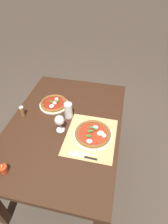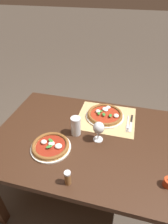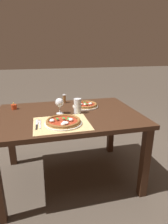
% 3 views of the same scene
% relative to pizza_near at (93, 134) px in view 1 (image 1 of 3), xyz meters
% --- Properties ---
extents(ground_plane, '(24.00, 24.00, 0.00)m').
position_rel_pizza_near_xyz_m(ground_plane, '(0.08, 0.26, -0.76)').
color(ground_plane, '#473D33').
extents(dining_table, '(1.37, 0.96, 0.74)m').
position_rel_pizza_near_xyz_m(dining_table, '(0.08, 0.26, -0.12)').
color(dining_table, '#382114').
rests_on(dining_table, ground).
extents(paper_placemat, '(0.46, 0.39, 0.00)m').
position_rel_pizza_near_xyz_m(paper_placemat, '(-0.01, 0.02, -0.02)').
color(paper_placemat, tan).
rests_on(paper_placemat, dining_table).
extents(pizza_near, '(0.31, 0.31, 0.05)m').
position_rel_pizza_near_xyz_m(pizza_near, '(0.00, 0.00, 0.00)').
color(pizza_near, silver).
rests_on(pizza_near, paper_placemat).
extents(pizza_far, '(0.27, 0.27, 0.05)m').
position_rel_pizza_near_xyz_m(pizza_far, '(0.30, 0.44, -0.00)').
color(pizza_far, silver).
rests_on(pizza_far, dining_table).
extents(wine_glass, '(0.08, 0.08, 0.16)m').
position_rel_pizza_near_xyz_m(wine_glass, '(0.00, 0.28, 0.08)').
color(wine_glass, silver).
rests_on(wine_glass, dining_table).
extents(pint_glass, '(0.07, 0.07, 0.15)m').
position_rel_pizza_near_xyz_m(pint_glass, '(0.17, 0.25, 0.05)').
color(pint_glass, silver).
rests_on(pint_glass, dining_table).
extents(fork, '(0.02, 0.20, 0.00)m').
position_rel_pizza_near_xyz_m(fork, '(-0.19, 0.05, -0.02)').
color(fork, '#B7B7BC').
rests_on(fork, paper_placemat).
extents(knife, '(0.02, 0.22, 0.01)m').
position_rel_pizza_near_xyz_m(knife, '(-0.22, 0.04, -0.02)').
color(knife, black).
rests_on(knife, paper_placemat).
extents(votive_candle, '(0.06, 0.06, 0.07)m').
position_rel_pizza_near_xyz_m(votive_candle, '(-0.44, 0.53, 0.00)').
color(votive_candle, '#B23819').
rests_on(votive_candle, dining_table).
extents(pepper_shaker, '(0.04, 0.04, 0.10)m').
position_rel_pizza_near_xyz_m(pepper_shaker, '(0.10, 0.66, 0.03)').
color(pepper_shaker, brown).
rests_on(pepper_shaker, dining_table).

